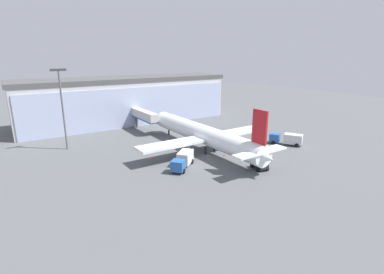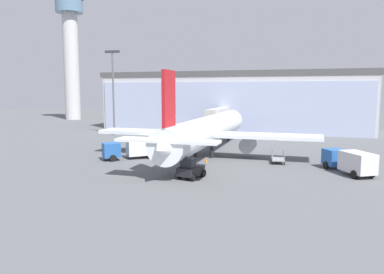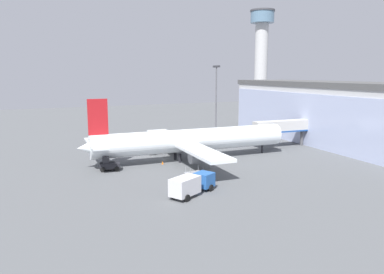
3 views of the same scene
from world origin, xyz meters
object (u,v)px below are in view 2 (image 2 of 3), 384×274
Objects in this scene: control_tower at (71,48)px; catering_truck at (132,148)px; airplane at (207,131)px; jet_bridge at (218,115)px; safety_cone_wingtip at (133,148)px; fuel_truck at (349,161)px; baggage_cart at (278,159)px; apron_light_mast at (113,85)px; pushback_tug at (190,169)px; safety_cone_nose at (206,160)px.

control_tower is 80.05m from catering_truck.
jet_bridge is at bearing 8.92° from airplane.
jet_bridge is at bearing 66.40° from safety_cone_wingtip.
fuel_truck is (18.31, -7.90, -2.10)m from airplane.
control_tower is 69.68× the size of safety_cone_wingtip.
fuel_truck is at bearing 137.64° from catering_truck.
airplane is 13.51× the size of baggage_cart.
catering_truck reaches higher than baggage_cart.
apron_light_mast is 5.97× the size of baggage_cart.
baggage_cart is at bearing -24.01° from pushback_tug.
jet_bridge reaches higher than safety_cone_wingtip.
jet_bridge is at bearing 5.77° from fuel_truck.
airplane is at bearing 173.36° from catering_truck.
airplane is 20.06m from fuel_truck.
baggage_cart is at bearing -12.71° from safety_cone_wingtip.
fuel_truck is (42.48, -26.41, -9.02)m from apron_light_mast.
baggage_cart is (10.27, -3.73, -3.07)m from airplane.
safety_cone_nose is at bearing 16.86° from pushback_tug.
jet_bridge is 37.71m from fuel_truck.
catering_truck and fuel_truck have the same top height.
apron_light_mast reaches higher than pushback_tug.
pushback_tug is at bearing -172.35° from airplane.
catering_truck is at bearing -51.82° from control_tower.
fuel_truck is at bearing -53.29° from pushback_tug.
fuel_truck is at bearing -7.93° from safety_cone_nose.
airplane is (57.10, -55.02, -19.12)m from control_tower.
control_tower is at bearing -136.42° from baggage_cart.
pushback_tug is 6.45× the size of safety_cone_nose.
airplane is at bearing 20.12° from pushback_tug.
catering_truck is 14.20m from pushback_tug.
control_tower is at bearing 21.71° from fuel_truck.
safety_cone_nose is 1.00× the size of safety_cone_wingtip.
jet_bridge is at bearing 20.90° from pushback_tug.
pushback_tug is at bearing -49.45° from safety_cone_wingtip.
safety_cone_nose is at bearing -84.40° from baggage_cart.
apron_light_mast is 2.35× the size of fuel_truck.
control_tower is 5.13× the size of fuel_truck.
baggage_cart is (13.10, -26.92, -3.83)m from jet_bridge.
pushback_tug is 9.34m from safety_cone_nose.
baggage_cart is at bearing -107.99° from airplane.
fuel_truck reaches higher than pushback_tug.
fuel_truck is at bearing -16.83° from safety_cone_wingtip.
catering_truck is at bearing 169.78° from jet_bridge.
catering_truck is 0.95× the size of fuel_truck.
airplane is 12.87m from safety_cone_wingtip.
safety_cone_nose is at bearing 143.15° from catering_truck.
baggage_cart is at bearing 10.93° from safety_cone_nose.
safety_cone_wingtip is (-22.63, 5.10, -0.23)m from baggage_cart.
safety_cone_nose is (-0.39, 9.30, -0.70)m from pushback_tug.
fuel_truck is 32.07m from safety_cone_wingtip.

